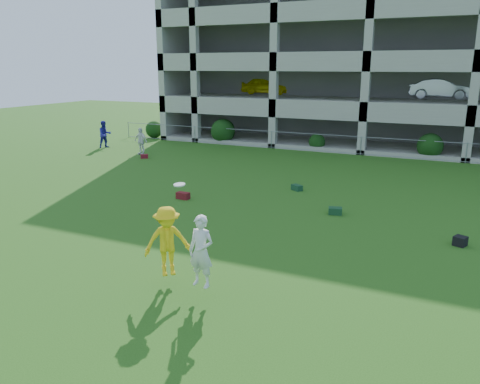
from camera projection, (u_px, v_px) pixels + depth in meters
The scene contains 12 objects.
ground at pixel (225, 271), 12.81m from camera, with size 100.00×100.00×0.00m, color #235114.
bystander_a at pixel (105, 134), 31.90m from camera, with size 0.89×0.69×1.83m, color #28219A.
bystander_b at pixel (141, 141), 29.48m from camera, with size 0.99×0.41×1.69m, color white.
bag_red_a at pixel (183, 196), 19.71m from camera, with size 0.55×0.30×0.28m, color #580F1B.
bag_green_c at pixel (335, 211), 17.68m from camera, with size 0.50×0.35×0.26m, color #143821.
crate_d at pixel (460, 241), 14.58m from camera, with size 0.35×0.35×0.30m, color black.
bag_red_f at pixel (144, 156), 28.40m from camera, with size 0.45×0.28×0.24m, color #560E1A.
bag_green_g at pixel (297, 188), 21.08m from camera, with size 0.50×0.30×0.25m, color #12331B.
frisbee_contest at pixel (175, 244), 11.56m from camera, with size 2.15×1.28×2.54m.
parking_garage at pixel (388, 58), 35.51m from camera, with size 30.00×14.00×12.00m.
fence at pixel (361, 145), 29.29m from camera, with size 36.06×0.06×1.20m.
shrub_row at pixel (442, 134), 27.81m from camera, with size 34.38×2.52×3.50m.
Camera 1 is at (5.33, -10.54, 5.43)m, focal length 35.00 mm.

